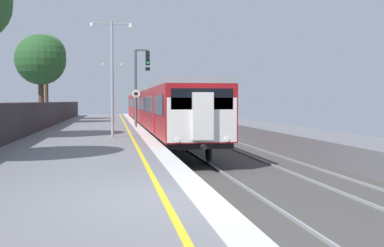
# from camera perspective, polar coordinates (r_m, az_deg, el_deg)

# --- Properties ---
(ground) EXTENTS (17.40, 110.00, 1.21)m
(ground) POSITION_cam_1_polar(r_m,az_deg,el_deg) (9.42, 15.25, -11.74)
(ground) COLOR slate
(commuter_train_at_platform) EXTENTS (2.83, 42.20, 3.81)m
(commuter_train_at_platform) POSITION_cam_1_polar(r_m,az_deg,el_deg) (38.14, -4.71, 2.06)
(commuter_train_at_platform) COLOR maroon
(commuter_train_at_platform) RESTS_ON ground
(signal_gantry) EXTENTS (1.10, 0.24, 5.37)m
(signal_gantry) POSITION_cam_1_polar(r_m,az_deg,el_deg) (32.85, -6.52, 5.55)
(signal_gantry) COLOR #47474C
(signal_gantry) RESTS_ON ground
(speed_limit_sign) EXTENTS (0.59, 0.08, 2.52)m
(speed_limit_sign) POSITION_cam_1_polar(r_m,az_deg,el_deg) (30.39, -6.92, 2.52)
(speed_limit_sign) COLOR #59595B
(speed_limit_sign) RESTS_ON ground
(platform_lamp_mid) EXTENTS (2.00, 0.20, 5.49)m
(platform_lamp_mid) POSITION_cam_1_polar(r_m,az_deg,el_deg) (22.29, -9.83, 6.63)
(platform_lamp_mid) COLOR #93999E
(platform_lamp_mid) RESTS_ON ground
(platform_lamp_far) EXTENTS (2.00, 0.20, 5.59)m
(platform_lamp_far) POSITION_cam_1_polar(r_m,az_deg,el_deg) (46.83, -9.77, 4.65)
(platform_lamp_far) COLOR #93999E
(platform_lamp_far) RESTS_ON ground
(background_tree_centre) EXTENTS (3.65, 3.65, 7.90)m
(background_tree_centre) POSITION_cam_1_polar(r_m,az_deg,el_deg) (45.21, -17.69, 7.99)
(background_tree_centre) COLOR #473323
(background_tree_centre) RESTS_ON ground
(background_tree_right) EXTENTS (3.97, 3.97, 7.00)m
(background_tree_right) POSITION_cam_1_polar(r_m,az_deg,el_deg) (38.79, -18.26, 7.30)
(background_tree_right) COLOR #473323
(background_tree_right) RESTS_ON ground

